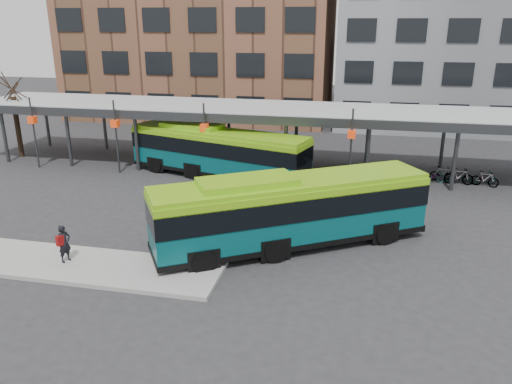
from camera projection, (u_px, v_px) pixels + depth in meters
name	position (u px, v px, depth m)	size (l,w,h in m)	color
ground	(205.00, 246.00, 22.40)	(120.00, 120.00, 0.00)	#28282B
boarding_island	(56.00, 263.00, 20.69)	(14.00, 3.00, 0.18)	gray
canopy	(261.00, 111.00, 33.02)	(40.00, 6.53, 4.80)	#999B9E
tree	(17.00, 124.00, 36.25)	(1.64, 1.64, 5.60)	black
building_brick	(203.00, 5.00, 50.34)	(26.00, 14.00, 22.00)	brown
building_grey	(475.00, 15.00, 45.53)	(24.00, 14.00, 20.00)	slate
bus_front	(291.00, 209.00, 21.84)	(11.87, 8.68, 3.40)	#07494D
bus_rear	(218.00, 151.00, 31.77)	(12.22, 5.82, 3.30)	#07494D
pedestrian	(64.00, 243.00, 20.35)	(0.56, 0.67, 1.58)	black
bike_rack	(460.00, 176.00, 30.81)	(4.68, 1.60, 1.04)	slate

